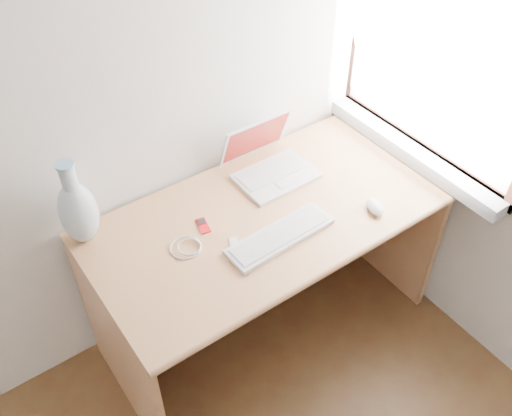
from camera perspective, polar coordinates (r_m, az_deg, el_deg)
window at (r=2.32m, az=17.76°, el=15.35°), size 0.11×0.99×1.10m
desk at (r=2.43m, az=-0.01°, el=-2.95°), size 1.43×0.71×0.75m
laptop at (r=2.37m, az=1.40°, el=4.52°), size 0.32×0.27×0.22m
external_keyboard at (r=2.12m, az=2.42°, el=-2.81°), size 0.43×0.15×0.02m
mouse at (r=2.27m, az=11.82°, el=0.13°), size 0.09×0.11×0.03m
ipod at (r=2.17m, az=-5.31°, el=-1.78°), size 0.05×0.09×0.01m
cable_coil at (r=2.10m, az=-7.04°, el=-3.94°), size 0.14×0.14×0.01m
remote at (r=2.09m, az=-2.19°, el=-3.73°), size 0.06×0.08×0.01m
vase at (r=2.12m, az=-17.38°, el=-0.23°), size 0.14×0.14×0.35m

